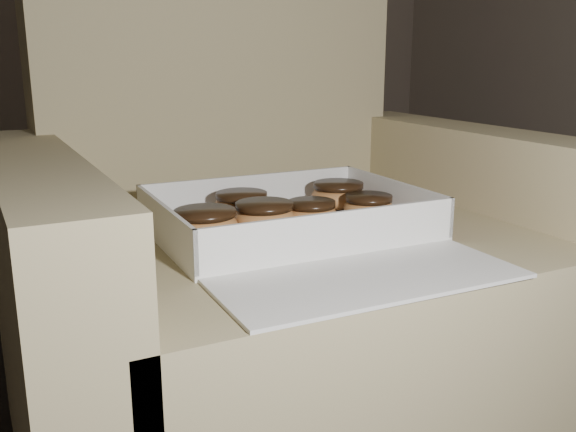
# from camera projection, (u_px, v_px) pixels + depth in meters

# --- Properties ---
(armchair) EXTENTS (0.88, 0.74, 0.91)m
(armchair) POSITION_uv_depth(u_px,v_px,m) (280.00, 286.00, 1.11)
(armchair) COLOR #8B7F59
(armchair) RESTS_ON floor
(bakery_box) EXTENTS (0.40, 0.47, 0.07)m
(bakery_box) POSITION_uv_depth(u_px,v_px,m) (302.00, 232.00, 0.95)
(bakery_box) COLOR silver
(bakery_box) RESTS_ON armchair
(donut_a) EXTENTS (0.09, 0.09, 0.05)m
(donut_a) POSITION_uv_depth(u_px,v_px,m) (205.00, 224.00, 0.91)
(donut_a) COLOR #C78645
(donut_a) RESTS_ON bakery_box
(donut_b) EXTENTS (0.09, 0.09, 0.05)m
(donut_b) POSITION_uv_depth(u_px,v_px,m) (338.00, 194.00, 1.10)
(donut_b) COLOR #C78645
(donut_b) RESTS_ON bakery_box
(donut_c) EXTENTS (0.08, 0.08, 0.04)m
(donut_c) POSITION_uv_depth(u_px,v_px,m) (312.00, 212.00, 0.99)
(donut_c) COLOR #C78645
(donut_c) RESTS_ON bakery_box
(donut_d) EXTENTS (0.09, 0.09, 0.05)m
(donut_d) POSITION_uv_depth(u_px,v_px,m) (264.00, 216.00, 0.96)
(donut_d) COLOR #C78645
(donut_d) RESTS_ON bakery_box
(donut_e) EXTENTS (0.08, 0.08, 0.04)m
(donut_e) POSITION_uv_depth(u_px,v_px,m) (369.00, 206.00, 1.03)
(donut_e) COLOR #C78645
(donut_e) RESTS_ON bakery_box
(donut_f) EXTENTS (0.09, 0.09, 0.04)m
(donut_f) POSITION_uv_depth(u_px,v_px,m) (242.00, 205.00, 1.03)
(donut_f) COLOR #C78645
(donut_f) RESTS_ON bakery_box
(crumb_a) EXTENTS (0.01, 0.01, 0.00)m
(crumb_a) POSITION_uv_depth(u_px,v_px,m) (238.00, 244.00, 0.90)
(crumb_a) COLOR black
(crumb_a) RESTS_ON bakery_box
(crumb_b) EXTENTS (0.01, 0.01, 0.00)m
(crumb_b) POSITION_uv_depth(u_px,v_px,m) (364.00, 239.00, 0.92)
(crumb_b) COLOR black
(crumb_b) RESTS_ON bakery_box
(crumb_c) EXTENTS (0.01, 0.01, 0.00)m
(crumb_c) POSITION_uv_depth(u_px,v_px,m) (294.00, 231.00, 0.96)
(crumb_c) COLOR black
(crumb_c) RESTS_ON bakery_box
(crumb_d) EXTENTS (0.01, 0.01, 0.00)m
(crumb_d) POSITION_uv_depth(u_px,v_px,m) (305.00, 232.00, 0.96)
(crumb_d) COLOR black
(crumb_d) RESTS_ON bakery_box
(crumb_e) EXTENTS (0.01, 0.01, 0.00)m
(crumb_e) POSITION_uv_depth(u_px,v_px,m) (401.00, 227.00, 0.98)
(crumb_e) COLOR black
(crumb_e) RESTS_ON bakery_box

